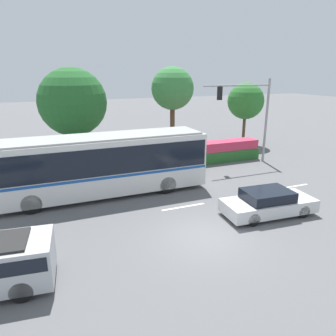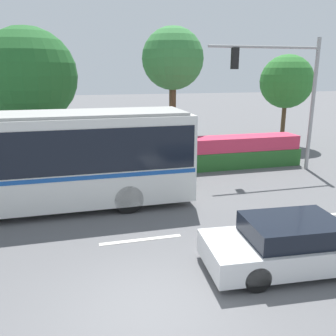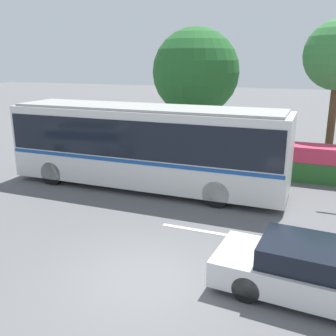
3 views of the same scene
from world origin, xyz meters
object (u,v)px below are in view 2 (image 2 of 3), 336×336
(city_bus, at_px, (25,157))
(street_tree_right, at_px, (287,82))
(street_tree_left, at_px, (29,76))
(sedan_foreground, at_px, (294,244))
(street_tree_centre, at_px, (173,59))
(traffic_light_pole, at_px, (289,85))

(city_bus, xyz_separation_m, street_tree_right, (14.81, 7.85, 2.17))
(street_tree_left, bearing_deg, sedan_foreground, -62.30)
(street_tree_centre, bearing_deg, street_tree_right, 5.87)
(street_tree_left, bearing_deg, street_tree_centre, -9.39)
(city_bus, height_order, traffic_light_pole, traffic_light_pole)
(city_bus, bearing_deg, street_tree_left, -86.35)
(city_bus, relative_size, street_tree_right, 1.99)
(street_tree_left, height_order, street_tree_right, street_tree_left)
(street_tree_right, bearing_deg, street_tree_left, 178.20)
(sedan_foreground, distance_m, street_tree_centre, 13.61)
(traffic_light_pole, bearing_deg, city_bus, 11.55)
(traffic_light_pole, height_order, street_tree_centre, street_tree_centre)
(sedan_foreground, relative_size, street_tree_left, 0.65)
(sedan_foreground, distance_m, street_tree_right, 16.11)
(street_tree_left, bearing_deg, street_tree_right, -1.80)
(street_tree_centre, bearing_deg, street_tree_left, 170.61)
(sedan_foreground, bearing_deg, street_tree_left, 121.56)
(sedan_foreground, height_order, traffic_light_pole, traffic_light_pole)
(city_bus, relative_size, sedan_foreground, 2.49)
(traffic_light_pole, bearing_deg, street_tree_right, -121.33)
(traffic_light_pole, distance_m, street_tree_right, 6.44)
(city_bus, height_order, sedan_foreground, city_bus)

